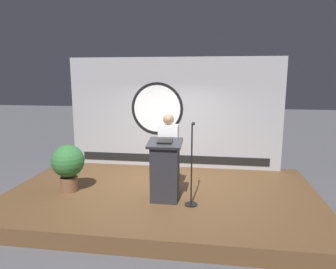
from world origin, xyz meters
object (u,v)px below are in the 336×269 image
(microphone_stand, at_px, (192,177))
(potted_plant, at_px, (68,164))
(podium, at_px, (165,171))
(speaker_person, at_px, (168,153))

(microphone_stand, relative_size, potted_plant, 1.57)
(podium, xyz_separation_m, potted_plant, (-2.06, 0.20, -0.00))
(speaker_person, distance_m, potted_plant, 2.09)
(podium, height_order, speaker_person, speaker_person)
(speaker_person, relative_size, potted_plant, 1.65)
(speaker_person, distance_m, microphone_stand, 0.84)
(podium, xyz_separation_m, speaker_person, (-0.00, 0.48, 0.24))
(potted_plant, bearing_deg, microphone_stand, -6.94)
(podium, height_order, potted_plant, podium)
(podium, distance_m, potted_plant, 2.07)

